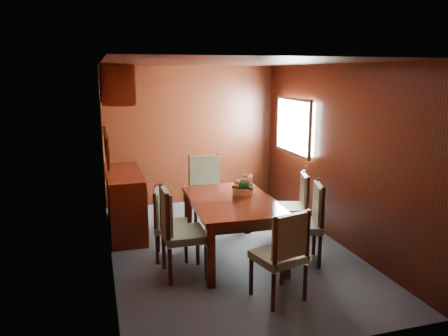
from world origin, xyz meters
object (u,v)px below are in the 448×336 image
object	(u,v)px
sideboard	(125,202)
chair_left_near	(177,227)
chair_head	(283,251)
flower_centerpiece	(243,183)
dining_table	(232,207)
chair_right_near	(308,218)

from	to	relation	value
sideboard	chair_left_near	size ratio (longest dim) A/B	1.34
chair_head	flower_centerpiece	xyz separation A→B (m)	(0.05, 1.41, 0.35)
dining_table	chair_right_near	size ratio (longest dim) A/B	1.63
dining_table	flower_centerpiece	xyz separation A→B (m)	(0.21, 0.20, 0.24)
chair_left_near	flower_centerpiece	size ratio (longest dim) A/B	3.61
sideboard	flower_centerpiece	size ratio (longest dim) A/B	4.84
sideboard	chair_right_near	world-z (taller)	chair_right_near
chair_left_near	chair_head	xyz separation A→B (m)	(0.91, -0.87, -0.04)
sideboard	dining_table	xyz separation A→B (m)	(1.22, -1.25, 0.19)
chair_left_near	flower_centerpiece	xyz separation A→B (m)	(0.97, 0.54, 0.31)
chair_right_near	flower_centerpiece	distance (m)	0.94
chair_right_near	flower_centerpiece	bearing A→B (deg)	64.93
chair_right_near	sideboard	bearing A→B (deg)	69.99
sideboard	dining_table	size ratio (longest dim) A/B	0.86
chair_left_near	dining_table	bearing A→B (deg)	113.82
dining_table	chair_head	bearing A→B (deg)	-80.18
dining_table	chair_right_near	bearing A→B (deg)	-23.52
chair_right_near	flower_centerpiece	size ratio (longest dim) A/B	3.46
sideboard	chair_head	size ratio (longest dim) A/B	1.44
dining_table	flower_centerpiece	size ratio (longest dim) A/B	5.66
chair_left_near	chair_head	size ratio (longest dim) A/B	1.07
chair_head	flower_centerpiece	distance (m)	1.45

